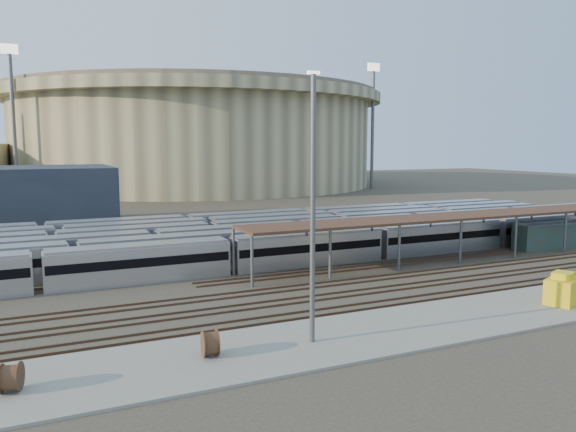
% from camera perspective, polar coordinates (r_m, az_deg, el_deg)
% --- Properties ---
extents(ground, '(420.00, 420.00, 0.00)m').
position_cam_1_polar(ground, '(56.89, 4.41, -6.66)').
color(ground, '#383026').
rests_on(ground, ground).
extents(apron, '(50.00, 9.00, 0.20)m').
position_cam_1_polar(apron, '(42.05, 8.48, -11.63)').
color(apron, gray).
rests_on(apron, ground).
extents(subway_trains, '(124.35, 23.90, 3.60)m').
position_cam_1_polar(subway_trains, '(71.37, -6.04, -2.36)').
color(subway_trains, silver).
rests_on(subway_trains, ground).
extents(inspection_shed, '(60.30, 6.00, 5.30)m').
position_cam_1_polar(inspection_shed, '(72.10, 18.32, -0.03)').
color(inspection_shed, '#545458').
rests_on(inspection_shed, ground).
extents(empty_tracks, '(170.00, 9.62, 0.18)m').
position_cam_1_polar(empty_tracks, '(52.70, 7.08, -7.72)').
color(empty_tracks, '#4C3323').
rests_on(empty_tracks, ground).
extents(stadium, '(124.00, 124.00, 32.50)m').
position_cam_1_polar(stadium, '(195.27, -9.37, 7.97)').
color(stadium, tan).
rests_on(stadium, ground).
extents(floodlight_0, '(4.00, 1.00, 38.40)m').
position_cam_1_polar(floodlight_0, '(158.39, -26.13, 9.04)').
color(floodlight_0, '#545458').
rests_on(floodlight_0, ground).
extents(floodlight_2, '(4.00, 1.00, 38.40)m').
position_cam_1_polar(floodlight_2, '(177.25, 8.59, 9.42)').
color(floodlight_2, '#545458').
rests_on(floodlight_2, ground).
extents(floodlight_3, '(4.00, 1.00, 38.40)m').
position_cam_1_polar(floodlight_3, '(209.01, -20.29, 8.71)').
color(floodlight_3, '#545458').
rests_on(floodlight_3, ground).
extents(teal_boxcar, '(13.90, 3.00, 3.23)m').
position_cam_1_polar(teal_boxcar, '(83.34, 25.74, -1.79)').
color(teal_boxcar, '#1C4845').
rests_on(teal_boxcar, ground).
extents(cable_reel_west, '(1.14, 1.80, 1.70)m').
position_cam_1_polar(cable_reel_west, '(37.09, -7.91, -12.67)').
color(cable_reel_west, '#543321').
rests_on(cable_reel_west, apron).
extents(cable_reel_east, '(1.32, 1.82, 1.64)m').
position_cam_1_polar(cable_reel_east, '(35.29, -26.33, -14.49)').
color(cable_reel_east, '#543321').
rests_on(cable_reel_east, apron).
extents(yard_light_pole, '(0.82, 0.36, 18.19)m').
position_cam_1_polar(yard_light_pole, '(37.49, 2.53, 0.70)').
color(yard_light_pole, '#545458').
rests_on(yard_light_pole, apron).
extents(yellow_equipment, '(4.02, 3.36, 2.15)m').
position_cam_1_polar(yellow_equipment, '(53.72, 26.10, -6.83)').
color(yellow_equipment, yellow).
rests_on(yellow_equipment, apron).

